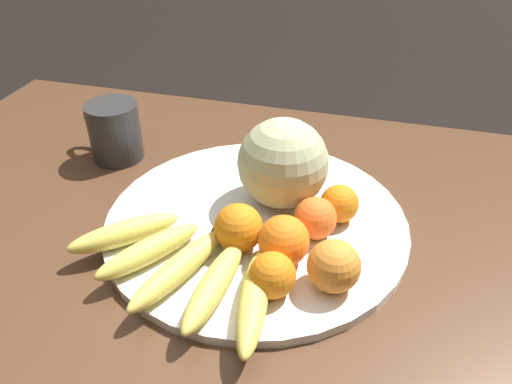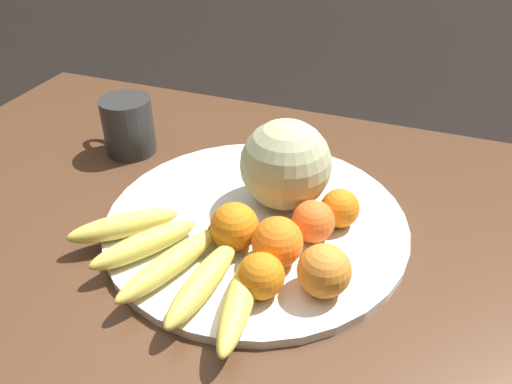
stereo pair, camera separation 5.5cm
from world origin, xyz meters
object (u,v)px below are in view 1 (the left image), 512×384
object	(u,v)px
kitchen_table	(214,276)
orange_front_left	(315,218)
melon	(283,163)
orange_front_right	(334,266)
fruit_bowl	(256,222)
orange_back_left	(272,275)
ceramic_mug	(114,131)
orange_mid_center	(284,241)
orange_top_small	(339,204)
orange_back_right	(239,228)
banana_bunch	(183,266)

from	to	relation	value
kitchen_table	orange_front_left	size ratio (longest dim) A/B	19.83
melon	orange_front_right	size ratio (longest dim) A/B	2.03
fruit_bowl	orange_back_left	distance (m)	0.16
orange_front_right	melon	bearing A→B (deg)	-57.96
kitchen_table	fruit_bowl	world-z (taller)	fruit_bowl
kitchen_table	ceramic_mug	world-z (taller)	ceramic_mug
orange_mid_center	orange_top_small	bearing A→B (deg)	-118.74
fruit_bowl	orange_back_right	bearing A→B (deg)	84.62
banana_bunch	orange_back_left	world-z (taller)	orange_back_left
orange_mid_center	orange_back_left	bearing A→B (deg)	89.62
fruit_bowl	orange_back_left	bearing A→B (deg)	112.74
kitchen_table	melon	distance (m)	0.23
orange_front_left	ceramic_mug	size ratio (longest dim) A/B	0.48
orange_mid_center	banana_bunch	bearing A→B (deg)	28.68
orange_top_small	ceramic_mug	size ratio (longest dim) A/B	0.45
kitchen_table	melon	xyz separation A→B (m)	(-0.10, -0.07, 0.20)
banana_bunch	orange_front_right	bearing A→B (deg)	119.80
orange_front_left	orange_front_right	xyz separation A→B (m)	(-0.04, 0.10, 0.00)
orange_back_right	orange_top_small	world-z (taller)	orange_back_right
orange_front_left	orange_mid_center	size ratio (longest dim) A/B	0.89
banana_bunch	orange_front_right	xyz separation A→B (m)	(-0.19, -0.03, 0.02)
kitchen_table	orange_mid_center	world-z (taller)	orange_mid_center
orange_front_left	orange_front_right	distance (m)	0.10
ceramic_mug	orange_back_left	bearing A→B (deg)	143.00
orange_top_small	ceramic_mug	distance (m)	0.44
melon	orange_front_right	distance (m)	0.20
orange_front_left	fruit_bowl	bearing A→B (deg)	-9.28
orange_front_right	orange_top_small	bearing A→B (deg)	-85.63
melon	orange_front_right	world-z (taller)	melon
orange_mid_center	fruit_bowl	bearing A→B (deg)	-53.12
melon	orange_front_right	bearing A→B (deg)	122.04
melon	orange_front_left	distance (m)	0.11
banana_bunch	orange_back_left	xyz separation A→B (m)	(-0.12, -0.00, 0.01)
melon	orange_mid_center	distance (m)	0.15
kitchen_table	orange_top_small	bearing A→B (deg)	-166.20
fruit_bowl	melon	distance (m)	0.10
orange_mid_center	orange_back_left	distance (m)	0.06
ceramic_mug	orange_top_small	bearing A→B (deg)	166.54
orange_front_left	orange_mid_center	xyz separation A→B (m)	(0.03, 0.07, 0.00)
banana_bunch	orange_mid_center	xyz separation A→B (m)	(-0.12, -0.07, 0.02)
fruit_bowl	ceramic_mug	xyz separation A→B (m)	(0.31, -0.13, 0.05)
orange_mid_center	ceramic_mug	bearing A→B (deg)	-30.23
orange_back_right	orange_front_right	bearing A→B (deg)	163.15
orange_front_right	ceramic_mug	size ratio (longest dim) A/B	0.53
fruit_bowl	ceramic_mug	distance (m)	0.34
melon	orange_back_left	distance (m)	0.21
kitchen_table	orange_back_right	distance (m)	0.18
fruit_bowl	orange_back_left	world-z (taller)	orange_back_left
orange_front_left	orange_back_left	xyz separation A→B (m)	(0.03, 0.13, -0.00)
melon	banana_bunch	xyz separation A→B (m)	(0.09, 0.20, -0.05)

